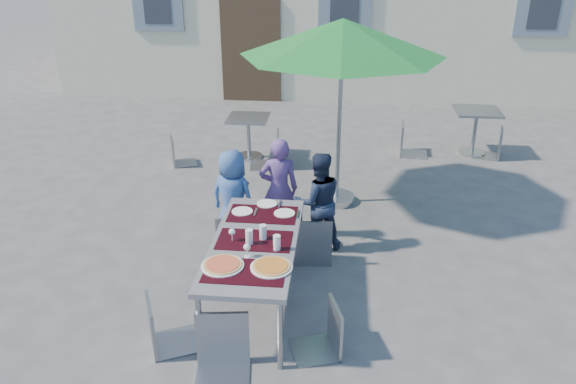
# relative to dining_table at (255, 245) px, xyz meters

# --- Properties ---
(ground) EXTENTS (90.00, 90.00, 0.00)m
(ground) POSITION_rel_dining_table_xyz_m (0.74, 0.19, -0.70)
(ground) COLOR #454548
(ground) RESTS_ON ground
(dining_table) EXTENTS (0.80, 1.85, 0.76)m
(dining_table) POSITION_rel_dining_table_xyz_m (0.00, 0.00, 0.00)
(dining_table) COLOR #49494E
(dining_table) RESTS_ON ground
(pizza_near_left) EXTENTS (0.38, 0.38, 0.03)m
(pizza_near_left) POSITION_rel_dining_table_xyz_m (-0.21, -0.49, 0.07)
(pizza_near_left) COLOR white
(pizza_near_left) RESTS_ON dining_table
(pizza_near_right) EXTENTS (0.37, 0.37, 0.03)m
(pizza_near_right) POSITION_rel_dining_table_xyz_m (0.22, -0.47, 0.07)
(pizza_near_right) COLOR white
(pizza_near_right) RESTS_ON dining_table
(glassware) EXTENTS (0.51, 0.40, 0.15)m
(glassware) POSITION_rel_dining_table_xyz_m (0.05, -0.09, 0.13)
(glassware) COLOR silver
(glassware) RESTS_ON dining_table
(place_settings) EXTENTS (0.70, 0.43, 0.01)m
(place_settings) POSITION_rel_dining_table_xyz_m (0.01, 0.65, 0.06)
(place_settings) COLOR white
(place_settings) RESTS_ON dining_table
(child_0) EXTENTS (0.66, 0.55, 1.17)m
(child_0) POSITION_rel_dining_table_xyz_m (-0.46, 1.28, -0.11)
(child_0) COLOR #375A99
(child_0) RESTS_ON ground
(child_1) EXTENTS (0.52, 0.39, 1.28)m
(child_1) POSITION_rel_dining_table_xyz_m (0.07, 1.44, -0.06)
(child_1) COLOR #5D3E7F
(child_1) RESTS_ON ground
(child_2) EXTENTS (0.65, 0.49, 1.20)m
(child_2) POSITION_rel_dining_table_xyz_m (0.54, 1.24, -0.10)
(child_2) COLOR #1C263E
(child_2) RESTS_ON ground
(chair_0) EXTENTS (0.59, 0.59, 1.00)m
(chair_0) POSITION_rel_dining_table_xyz_m (-0.42, 1.00, -0.11)
(chair_0) COLOR gray
(chair_0) RESTS_ON ground
(chair_1) EXTENTS (0.52, 0.52, 0.95)m
(chair_1) POSITION_rel_dining_table_xyz_m (0.14, 1.17, -0.14)
(chair_1) COLOR gray
(chair_1) RESTS_ON ground
(chair_2) EXTENTS (0.50, 0.51, 1.06)m
(chair_2) POSITION_rel_dining_table_xyz_m (0.48, 0.91, -0.07)
(chair_2) COLOR gray
(chair_2) RESTS_ON ground
(chair_3) EXTENTS (0.55, 0.55, 0.93)m
(chair_3) POSITION_rel_dining_table_xyz_m (-0.73, -0.68, -0.15)
(chair_3) COLOR gray
(chair_3) RESTS_ON ground
(chair_4) EXTENTS (0.50, 0.49, 0.89)m
(chair_4) POSITION_rel_dining_table_xyz_m (0.71, -0.59, -0.18)
(chair_4) COLOR gray
(chair_4) RESTS_ON ground
(chair_5) EXTENTS (0.51, 0.51, 1.02)m
(chair_5) POSITION_rel_dining_table_xyz_m (-0.14, -0.97, -0.09)
(chair_5) COLOR gray
(chair_5) RESTS_ON ground
(patio_umbrella) EXTENTS (2.59, 2.59, 2.48)m
(patio_umbrella) POSITION_rel_dining_table_xyz_m (0.75, 2.51, 1.53)
(patio_umbrella) COLOR #B2B5BA
(patio_umbrella) RESTS_ON ground
(cafe_table_0) EXTENTS (0.66, 0.66, 0.70)m
(cafe_table_0) POSITION_rel_dining_table_xyz_m (-0.74, 4.11, -0.23)
(cafe_table_0) COLOR #B2B5BA
(cafe_table_0) RESTS_ON ground
(bg_chair_l_0) EXTENTS (0.49, 0.48, 0.84)m
(bg_chair_l_0) POSITION_rel_dining_table_xyz_m (-1.83, 3.69, -0.21)
(bg_chair_l_0) COLOR gray
(bg_chair_l_0) RESTS_ON ground
(bg_chair_r_0) EXTENTS (0.52, 0.52, 1.05)m
(bg_chair_r_0) POSITION_rel_dining_table_xyz_m (-0.32, 3.76, -0.07)
(bg_chair_r_0) COLOR gray
(bg_chair_r_0) RESTS_ON ground
(cafe_table_1) EXTENTS (0.72, 0.72, 0.77)m
(cafe_table_1) POSITION_rel_dining_table_xyz_m (3.01, 4.66, -0.16)
(cafe_table_1) COLOR #B2B5BA
(cafe_table_1) RESTS_ON ground
(bg_chair_l_1) EXTENTS (0.49, 0.49, 1.02)m
(bg_chair_l_1) POSITION_rel_dining_table_xyz_m (1.91, 4.52, -0.10)
(bg_chair_l_1) COLOR gray
(bg_chair_l_1) RESTS_ON ground
(bg_chair_r_1) EXTENTS (0.51, 0.50, 0.94)m
(bg_chair_r_1) POSITION_rel_dining_table_xyz_m (3.31, 4.54, -0.14)
(bg_chair_r_1) COLOR gray
(bg_chair_r_1) RESTS_ON ground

